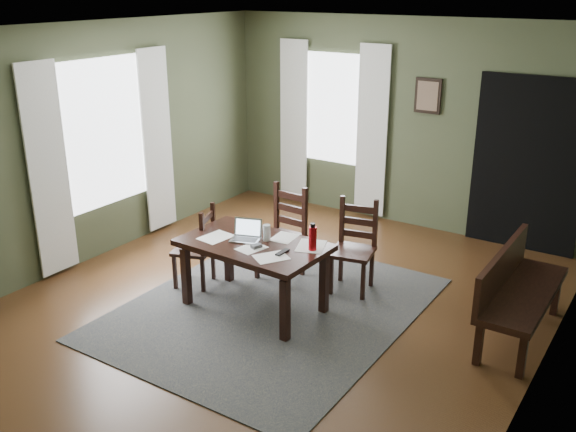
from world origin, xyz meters
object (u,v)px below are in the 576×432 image
Objects in this scene: chair_end at (198,248)px; chair_back_right at (354,247)px; laptop at (247,234)px; water_bottle at (313,238)px; dining_table at (254,251)px; bench at (516,286)px; chair_back_left at (283,234)px.

chair_back_right is at bearing 100.81° from chair_end.
laptop is 1.26× the size of water_bottle.
bench is at bearing 22.96° from dining_table.
dining_table is 2.46m from bench.
chair_back_right is at bearing 31.54° from laptop.
chair_back_left is at bearing 91.72° from bench.
dining_table is 1.49× the size of chair_back_right.
chair_end is 0.78m from laptop.
dining_table is 1.42× the size of chair_back_left.
chair_end is (-0.81, 0.10, -0.19)m from dining_table.
laptop is at bearing -170.64° from water_bottle.
chair_back_left is 1.05× the size of chair_back_right.
water_bottle is at bearing 112.64° from bench.
bench is at bearing 0.02° from laptop.
chair_back_left is 0.80m from laptop.
water_bottle is at bearing -9.66° from laptop.
dining_table is 0.96× the size of bench.
chair_back_right reaches higher than bench.
laptop is at bearing -81.66° from chair_back_left.
chair_back_right is at bearing 86.71° from water_bottle.
chair_back_left is at bearing 76.69° from laptop.
laptop is (0.70, -0.06, 0.33)m from chair_end.
bench is (2.29, 0.87, -0.13)m from dining_table.
chair_back_right is 0.65× the size of bench.
bench is at bearing 84.66° from chair_end.
chair_back_right is at bearing 12.09° from chair_back_left.
chair_end is at bearing 175.41° from dining_table.
dining_table is 4.25× the size of laptop.
bench is at bearing 4.36° from chair_back_left.
water_bottle reaches higher than laptop.
bench is at bearing -13.37° from chair_back_right.
chair_back_right reaches higher than laptop.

